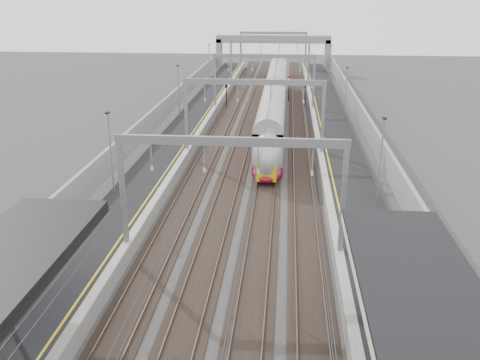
# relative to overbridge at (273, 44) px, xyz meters

# --- Properties ---
(platform_left) EXTENTS (4.00, 120.00, 1.00)m
(platform_left) POSITION_rel_overbridge_xyz_m (-8.00, -55.00, -4.81)
(platform_left) COLOR black
(platform_left) RESTS_ON ground
(platform_right) EXTENTS (4.00, 120.00, 1.00)m
(platform_right) POSITION_rel_overbridge_xyz_m (8.00, -55.00, -4.81)
(platform_right) COLOR black
(platform_right) RESTS_ON ground
(tracks) EXTENTS (11.40, 140.00, 0.20)m
(tracks) POSITION_rel_overbridge_xyz_m (0.00, -55.00, -5.26)
(tracks) COLOR black
(tracks) RESTS_ON ground
(overhead_line) EXTENTS (13.00, 140.00, 6.60)m
(overhead_line) POSITION_rel_overbridge_xyz_m (0.00, -48.38, 0.83)
(overhead_line) COLOR gray
(overhead_line) RESTS_ON platform_left
(overbridge) EXTENTS (22.00, 2.20, 6.90)m
(overbridge) POSITION_rel_overbridge_xyz_m (0.00, 0.00, 0.00)
(overbridge) COLOR gray
(overbridge) RESTS_ON ground
(wall_left) EXTENTS (0.30, 120.00, 3.20)m
(wall_left) POSITION_rel_overbridge_xyz_m (-11.20, -55.00, -3.71)
(wall_left) COLOR gray
(wall_left) RESTS_ON ground
(wall_right) EXTENTS (0.30, 120.00, 3.20)m
(wall_right) POSITION_rel_overbridge_xyz_m (11.20, -55.00, -3.71)
(wall_right) COLOR gray
(wall_right) RESTS_ON ground
(train) EXTENTS (2.62, 47.68, 4.14)m
(train) POSITION_rel_overbridge_xyz_m (1.50, -43.30, -3.27)
(train) COLOR maroon
(train) RESTS_ON ground
(signal_green) EXTENTS (0.32, 0.32, 3.48)m
(signal_green) POSITION_rel_overbridge_xyz_m (-5.20, -34.55, -2.89)
(signal_green) COLOR black
(signal_green) RESTS_ON ground
(signal_red_near) EXTENTS (0.32, 0.32, 3.48)m
(signal_red_near) POSITION_rel_overbridge_xyz_m (3.20, -29.28, -2.89)
(signal_red_near) COLOR black
(signal_red_near) RESTS_ON ground
(signal_red_far) EXTENTS (0.32, 0.32, 3.48)m
(signal_red_far) POSITION_rel_overbridge_xyz_m (5.40, -33.36, -2.89)
(signal_red_far) COLOR black
(signal_red_far) RESTS_ON ground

